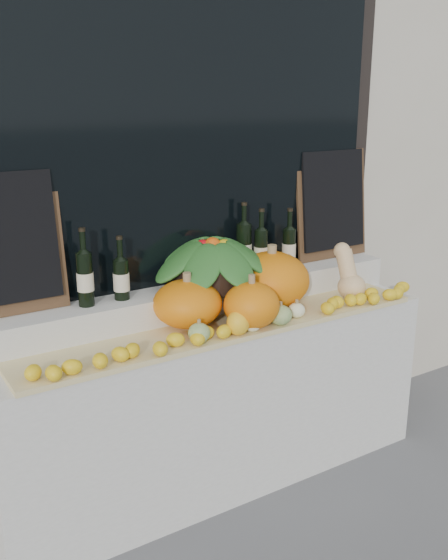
# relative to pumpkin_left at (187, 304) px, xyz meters

# --- Properties ---
(storefront_facade) EXTENTS (7.00, 0.94, 4.50)m
(storefront_facade) POSITION_rel_pumpkin_left_xyz_m (0.17, 0.74, 1.23)
(storefront_facade) COLOR beige
(storefront_facade) RESTS_ON ground
(display_sill) EXTENTS (2.30, 0.55, 0.88)m
(display_sill) POSITION_rel_pumpkin_left_xyz_m (0.17, 0.02, -0.58)
(display_sill) COLOR silver
(display_sill) RESTS_ON ground
(rear_tier) EXTENTS (2.30, 0.25, 0.16)m
(rear_tier) POSITION_rel_pumpkin_left_xyz_m (0.17, 0.17, -0.06)
(rear_tier) COLOR silver
(rear_tier) RESTS_ON display_sill
(straw_bedding) EXTENTS (2.10, 0.32, 0.02)m
(straw_bedding) POSITION_rel_pumpkin_left_xyz_m (0.17, -0.10, -0.13)
(straw_bedding) COLOR tan
(straw_bedding) RESTS_ON display_sill
(pumpkin_left) EXTENTS (0.43, 0.43, 0.23)m
(pumpkin_left) POSITION_rel_pumpkin_left_xyz_m (0.00, 0.00, 0.00)
(pumpkin_left) COLOR orange
(pumpkin_left) RESTS_ON straw_bedding
(pumpkin_right) EXTENTS (0.41, 0.41, 0.29)m
(pumpkin_right) POSITION_rel_pumpkin_left_xyz_m (0.50, 0.01, 0.03)
(pumpkin_right) COLOR orange
(pumpkin_right) RESTS_ON straw_bedding
(pumpkin_center) EXTENTS (0.31, 0.31, 0.22)m
(pumpkin_center) POSITION_rel_pumpkin_left_xyz_m (0.25, -0.17, -0.00)
(pumpkin_center) COLOR orange
(pumpkin_center) RESTS_ON straw_bedding
(butternut_squash) EXTENTS (0.15, 0.21, 0.29)m
(butternut_squash) POSITION_rel_pumpkin_left_xyz_m (0.94, -0.09, 0.01)
(butternut_squash) COLOR #EDC28B
(butternut_squash) RESTS_ON straw_bedding
(decorative_gourds) EXTENTS (0.66, 0.14, 0.14)m
(decorative_gourds) POSITION_rel_pumpkin_left_xyz_m (0.22, -0.21, -0.06)
(decorative_gourds) COLOR #346F21
(decorative_gourds) RESTS_ON straw_bedding
(lemon_heap) EXTENTS (2.20, 0.16, 0.06)m
(lemon_heap) POSITION_rel_pumpkin_left_xyz_m (0.17, -0.21, -0.08)
(lemon_heap) COLOR yellow
(lemon_heap) RESTS_ON straw_bedding
(produce_bowl) EXTENTS (0.68, 0.68, 0.25)m
(produce_bowl) POSITION_rel_pumpkin_left_xyz_m (0.24, 0.16, 0.14)
(produce_bowl) COLOR black
(produce_bowl) RESTS_ON rear_tier
(wine_bottle_far_left) EXTENTS (0.08, 0.08, 0.36)m
(wine_bottle_far_left) POSITION_rel_pumpkin_left_xyz_m (-0.43, 0.17, 0.15)
(wine_bottle_far_left) COLOR black
(wine_bottle_far_left) RESTS_ON rear_tier
(wine_bottle_near_left) EXTENTS (0.08, 0.08, 0.30)m
(wine_bottle_near_left) POSITION_rel_pumpkin_left_xyz_m (-0.26, 0.17, 0.12)
(wine_bottle_near_left) COLOR black
(wine_bottle_near_left) RESTS_ON rear_tier
(wine_bottle_tall) EXTENTS (0.08, 0.08, 0.39)m
(wine_bottle_tall) POSITION_rel_pumpkin_left_xyz_m (0.45, 0.20, 0.16)
(wine_bottle_tall) COLOR black
(wine_bottle_tall) RESTS_ON rear_tier
(wine_bottle_near_right) EXTENTS (0.08, 0.08, 0.36)m
(wine_bottle_near_right) POSITION_rel_pumpkin_left_xyz_m (0.53, 0.15, 0.15)
(wine_bottle_near_right) COLOR black
(wine_bottle_near_right) RESTS_ON rear_tier
(wine_bottle_far_right) EXTENTS (0.08, 0.08, 0.34)m
(wine_bottle_far_right) POSITION_rel_pumpkin_left_xyz_m (0.73, 0.16, 0.14)
(wine_bottle_far_right) COLOR black
(wine_bottle_far_right) RESTS_ON rear_tier
(chalkboard_left) EXTENTS (0.50, 0.10, 0.62)m
(chalkboard_left) POSITION_rel_pumpkin_left_xyz_m (-0.75, 0.24, 0.35)
(chalkboard_left) COLOR #4C331E
(chalkboard_left) RESTS_ON rear_tier
(chalkboard_right) EXTENTS (0.50, 0.10, 0.62)m
(chalkboard_right) POSITION_rel_pumpkin_left_xyz_m (1.09, 0.24, 0.35)
(chalkboard_right) COLOR #4C331E
(chalkboard_right) RESTS_ON rear_tier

